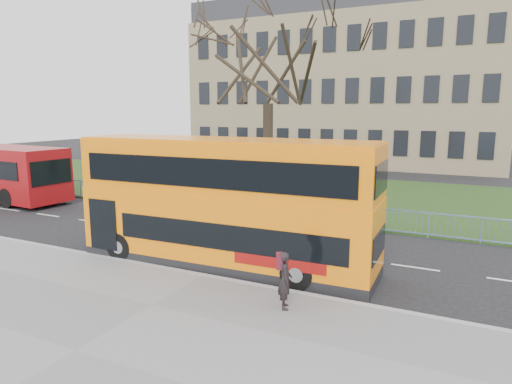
# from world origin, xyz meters

# --- Properties ---
(ground) EXTENTS (120.00, 120.00, 0.00)m
(ground) POSITION_xyz_m (0.00, 0.00, 0.00)
(ground) COLOR black
(ground) RESTS_ON ground
(pavement) EXTENTS (80.00, 10.50, 0.12)m
(pavement) POSITION_xyz_m (0.00, -6.75, 0.06)
(pavement) COLOR slate
(pavement) RESTS_ON ground
(kerb) EXTENTS (80.00, 0.20, 0.14)m
(kerb) POSITION_xyz_m (0.00, -1.55, 0.07)
(kerb) COLOR #949496
(kerb) RESTS_ON ground
(grass_verge) EXTENTS (80.00, 15.40, 0.08)m
(grass_verge) POSITION_xyz_m (0.00, 14.30, 0.04)
(grass_verge) COLOR #203B15
(grass_verge) RESTS_ON ground
(guard_railing) EXTENTS (40.00, 0.12, 1.10)m
(guard_railing) POSITION_xyz_m (0.00, 6.60, 0.55)
(guard_railing) COLOR #6D90C2
(guard_railing) RESTS_ON ground
(bare_tree) EXTENTS (9.34, 9.34, 13.34)m
(bare_tree) POSITION_xyz_m (-3.00, 10.00, 6.75)
(bare_tree) COLOR black
(bare_tree) RESTS_ON grass_verge
(civic_building) EXTENTS (30.00, 15.00, 14.00)m
(civic_building) POSITION_xyz_m (-5.00, 35.00, 7.00)
(civic_building) COLOR #807051
(civic_building) RESTS_ON ground
(yellow_bus) EXTENTS (10.41, 2.77, 4.33)m
(yellow_bus) POSITION_xyz_m (0.02, -0.14, 2.32)
(yellow_bus) COLOR orange
(yellow_bus) RESTS_ON ground
(pedestrian) EXTENTS (0.59, 0.67, 1.55)m
(pedestrian) POSITION_xyz_m (3.31, -2.71, 0.90)
(pedestrian) COLOR black
(pedestrian) RESTS_ON pavement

